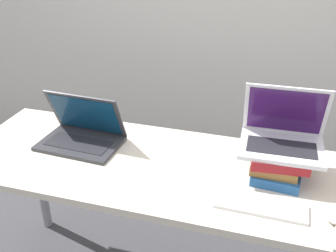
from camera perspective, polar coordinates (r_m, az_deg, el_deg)
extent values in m
cube|color=beige|center=(1.60, -0.37, -6.14)|extent=(1.73, 0.61, 0.03)
cylinder|color=gray|center=(2.30, -18.18, -6.88)|extent=(0.05, 0.05, 0.70)
cube|color=#333338|center=(1.76, -12.60, -2.50)|extent=(0.36, 0.25, 0.02)
cube|color=#232328|center=(1.75, -12.86, -2.45)|extent=(0.29, 0.13, 0.00)
cube|color=#333338|center=(1.76, -11.83, 1.73)|extent=(0.35, 0.11, 0.21)
cube|color=#0A2D4C|center=(1.76, -11.89, 1.62)|extent=(0.31, 0.10, 0.19)
cube|color=#235693|center=(1.60, 15.72, -5.80)|extent=(0.20, 0.29, 0.04)
cube|color=olive|center=(1.58, 15.37, -4.74)|extent=(0.18, 0.24, 0.03)
cube|color=maroon|center=(1.55, 15.82, -3.95)|extent=(0.23, 0.24, 0.04)
cube|color=silver|center=(1.54, 16.10, -3.00)|extent=(0.32, 0.24, 0.02)
cube|color=#232328|center=(1.52, 16.14, -2.96)|extent=(0.26, 0.13, 0.00)
cube|color=silver|center=(1.56, 16.68, 2.18)|extent=(0.31, 0.09, 0.22)
cube|color=#381451|center=(1.55, 16.67, 2.06)|extent=(0.28, 0.07, 0.19)
cube|color=white|center=(1.41, 13.27, -11.20)|extent=(0.32, 0.11, 0.01)
cube|color=silver|center=(1.41, 13.30, -10.98)|extent=(0.29, 0.09, 0.00)
ellipsoid|color=white|center=(1.44, 22.96, -11.61)|extent=(0.06, 0.10, 0.04)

